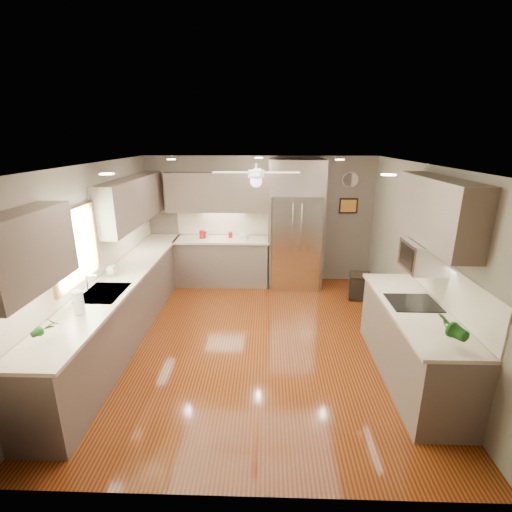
# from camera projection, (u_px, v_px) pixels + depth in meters

# --- Properties ---
(floor) EXTENTS (5.00, 5.00, 0.00)m
(floor) POSITION_uv_depth(u_px,v_px,m) (255.00, 339.00, 5.44)
(floor) COLOR #4D160A
(floor) RESTS_ON ground
(ceiling) EXTENTS (5.00, 5.00, 0.00)m
(ceiling) POSITION_uv_depth(u_px,v_px,m) (255.00, 165.00, 4.68)
(ceiling) COLOR white
(ceiling) RESTS_ON ground
(wall_back) EXTENTS (4.50, 0.00, 4.50)m
(wall_back) POSITION_uv_depth(u_px,v_px,m) (259.00, 220.00, 7.44)
(wall_back) COLOR #665B4D
(wall_back) RESTS_ON ground
(wall_front) EXTENTS (4.50, 0.00, 4.50)m
(wall_front) POSITION_uv_depth(u_px,v_px,m) (244.00, 367.00, 2.68)
(wall_front) COLOR #665B4D
(wall_front) RESTS_ON ground
(wall_left) EXTENTS (0.00, 5.00, 5.00)m
(wall_left) POSITION_uv_depth(u_px,v_px,m) (93.00, 257.00, 5.12)
(wall_left) COLOR #665B4D
(wall_left) RESTS_ON ground
(wall_right) EXTENTS (0.00, 5.00, 5.00)m
(wall_right) POSITION_uv_depth(u_px,v_px,m) (422.00, 260.00, 4.99)
(wall_right) COLOR #665B4D
(wall_right) RESTS_ON ground
(canister_a) EXTENTS (0.13, 0.13, 0.17)m
(canister_a) POSITION_uv_depth(u_px,v_px,m) (202.00, 234.00, 7.25)
(canister_a) COLOR maroon
(canister_a) RESTS_ON back_run
(canister_b) EXTENTS (0.09, 0.09, 0.13)m
(canister_b) POSITION_uv_depth(u_px,v_px,m) (206.00, 234.00, 7.29)
(canister_b) COLOR silver
(canister_b) RESTS_ON back_run
(canister_d) EXTENTS (0.11, 0.11, 0.12)m
(canister_d) POSITION_uv_depth(u_px,v_px,m) (230.00, 235.00, 7.30)
(canister_d) COLOR maroon
(canister_d) RESTS_ON back_run
(soap_bottle) EXTENTS (0.10, 0.10, 0.20)m
(soap_bottle) POSITION_uv_depth(u_px,v_px,m) (112.00, 269.00, 5.28)
(soap_bottle) COLOR white
(soap_bottle) RESTS_ON left_run
(potted_plant_left) EXTENTS (0.19, 0.16, 0.31)m
(potted_plant_left) POSITION_uv_depth(u_px,v_px,m) (48.00, 327.00, 3.55)
(potted_plant_left) COLOR #194F16
(potted_plant_left) RESTS_ON left_run
(potted_plant_right) EXTENTS (0.24, 0.22, 0.36)m
(potted_plant_right) POSITION_uv_depth(u_px,v_px,m) (452.00, 327.00, 3.50)
(potted_plant_right) COLOR #194F16
(potted_plant_right) RESTS_ON right_run
(bowl) EXTENTS (0.23, 0.23, 0.05)m
(bowl) POSITION_uv_depth(u_px,v_px,m) (244.00, 238.00, 7.22)
(bowl) COLOR #C2BA92
(bowl) RESTS_ON back_run
(left_run) EXTENTS (0.65, 4.70, 1.45)m
(left_run) POSITION_uv_depth(u_px,v_px,m) (124.00, 303.00, 5.49)
(left_run) COLOR brown
(left_run) RESTS_ON ground
(back_run) EXTENTS (1.85, 0.65, 1.45)m
(back_run) POSITION_uv_depth(u_px,v_px,m) (223.00, 260.00, 7.41)
(back_run) COLOR brown
(back_run) RESTS_ON ground
(uppers) EXTENTS (4.50, 4.70, 0.95)m
(uppers) POSITION_uv_depth(u_px,v_px,m) (208.00, 204.00, 5.57)
(uppers) COLOR brown
(uppers) RESTS_ON wall_left
(window) EXTENTS (0.05, 1.12, 0.92)m
(window) POSITION_uv_depth(u_px,v_px,m) (74.00, 247.00, 4.56)
(window) COLOR #BFF2B2
(window) RESTS_ON wall_left
(sink) EXTENTS (0.50, 0.70, 0.32)m
(sink) POSITION_uv_depth(u_px,v_px,m) (104.00, 295.00, 4.74)
(sink) COLOR silver
(sink) RESTS_ON left_run
(refrigerator) EXTENTS (1.06, 0.75, 2.45)m
(refrigerator) POSITION_uv_depth(u_px,v_px,m) (295.00, 227.00, 7.11)
(refrigerator) COLOR silver
(refrigerator) RESTS_ON ground
(right_run) EXTENTS (0.70, 2.20, 1.45)m
(right_run) POSITION_uv_depth(u_px,v_px,m) (413.00, 341.00, 4.48)
(right_run) COLOR brown
(right_run) RESTS_ON ground
(microwave) EXTENTS (0.43, 0.55, 0.34)m
(microwave) POSITION_uv_depth(u_px,v_px,m) (424.00, 256.00, 4.41)
(microwave) COLOR silver
(microwave) RESTS_ON wall_right
(ceiling_fan) EXTENTS (1.18, 1.18, 0.32)m
(ceiling_fan) POSITION_uv_depth(u_px,v_px,m) (256.00, 176.00, 5.01)
(ceiling_fan) COLOR white
(ceiling_fan) RESTS_ON ceiling
(recessed_lights) EXTENTS (2.84, 3.14, 0.01)m
(recessed_lights) POSITION_uv_depth(u_px,v_px,m) (253.00, 163.00, 5.06)
(recessed_lights) COLOR white
(recessed_lights) RESTS_ON ceiling
(wall_clock) EXTENTS (0.30, 0.03, 0.30)m
(wall_clock) POSITION_uv_depth(u_px,v_px,m) (350.00, 180.00, 7.13)
(wall_clock) COLOR white
(wall_clock) RESTS_ON wall_back
(framed_print) EXTENTS (0.36, 0.03, 0.30)m
(framed_print) POSITION_uv_depth(u_px,v_px,m) (348.00, 206.00, 7.28)
(framed_print) COLOR black
(framed_print) RESTS_ON wall_back
(stool) EXTENTS (0.43, 0.43, 0.46)m
(stool) POSITION_uv_depth(u_px,v_px,m) (360.00, 286.00, 6.78)
(stool) COLOR black
(stool) RESTS_ON ground
(paper_towel) EXTENTS (0.11, 0.11, 0.28)m
(paper_towel) POSITION_uv_depth(u_px,v_px,m) (79.00, 302.00, 4.12)
(paper_towel) COLOR white
(paper_towel) RESTS_ON left_run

